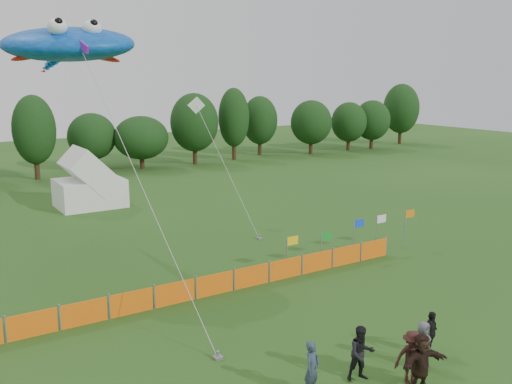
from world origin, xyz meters
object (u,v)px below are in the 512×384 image
spectator_d (431,333)px  spectator_e (422,345)px  spectator_c (412,357)px  tent_right (89,184)px  spectator_a (312,368)px  barrier_fence (215,284)px  stingray_kite (67,45)px  spectator_f (422,362)px  spectator_b (361,353)px

spectator_d → spectator_e: (-0.97, -0.48, 0.02)m
spectator_e → spectator_c: bearing=-169.5°
tent_right → spectator_a: 30.13m
barrier_fence → spectator_e: bearing=-73.5°
barrier_fence → stingray_kite: (-3.76, 8.59, 10.95)m
spectator_a → spectator_d: (5.26, -0.19, -0.08)m
spectator_c → spectator_a: bearing=-176.1°
spectator_d → spectator_f: 2.60m
barrier_fence → spectator_f: spectator_f is taller
spectator_b → spectator_f: size_ratio=0.99×
barrier_fence → spectator_e: (2.87, -9.72, 0.34)m
spectator_f → spectator_a: bearing=157.0°
spectator_b → spectator_c: (1.25, -1.04, -0.03)m
spectator_c → spectator_e: bearing=49.9°
spectator_c → spectator_f: spectator_f is taller
spectator_b → spectator_f: spectator_f is taller
spectator_a → spectator_f: (3.12, -1.66, 0.05)m
barrier_fence → stingray_kite: stingray_kite is taller
tent_right → spectator_d: bearing=-83.8°
spectator_f → stingray_kite: stingray_kite is taller
barrier_fence → spectator_d: (3.85, -9.24, 0.32)m
spectator_b → spectator_f: 1.91m
spectator_a → spectator_f: 3.53m
spectator_c → spectator_d: (2.08, 1.00, -0.09)m
tent_right → spectator_c: tent_right is taller
spectator_a → spectator_c: 3.40m
spectator_d → stingray_kite: size_ratio=0.07×
barrier_fence → spectator_e: 10.14m
spectator_a → barrier_fence: bearing=56.8°
spectator_b → spectator_d: bearing=17.9°
spectator_d → spectator_f: size_ratio=0.86×
tent_right → stingray_kite: bearing=-109.1°
tent_right → spectator_f: size_ratio=2.59×
barrier_fence → spectator_d: size_ratio=13.37×
spectator_a → spectator_e: spectator_a is taller
spectator_d → spectator_f: bearing=-163.0°
spectator_e → stingray_kite: stingray_kite is taller
barrier_fence → spectator_d: 10.01m
tent_right → spectator_b: 30.22m
spectator_c → spectator_d: bearing=50.3°
barrier_fence → spectator_f: size_ratio=11.46×
spectator_f → spectator_c: bearing=87.4°
tent_right → barrier_fence: (-0.54, -21.01, -1.26)m
tent_right → barrier_fence: size_ratio=0.23×
spectator_a → spectator_b: 1.94m
spectator_b → spectator_e: (2.35, -0.52, -0.11)m
spectator_f → stingray_kite: 22.63m
spectator_e → spectator_d: bearing=11.5°
spectator_c → spectator_d: size_ratio=1.11×
spectator_d → spectator_f: (-2.14, -1.46, 0.14)m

